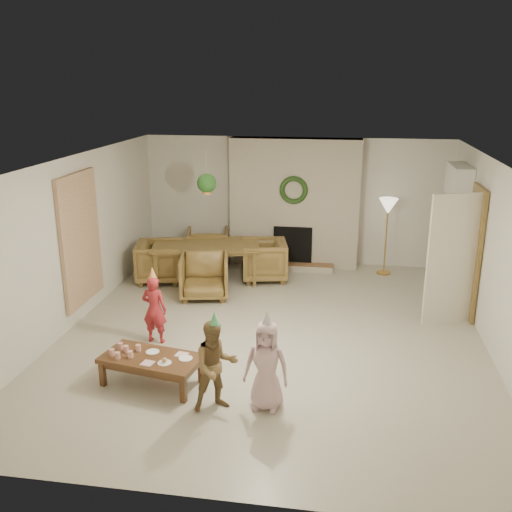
% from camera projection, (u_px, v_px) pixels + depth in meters
% --- Properties ---
extents(floor, '(7.00, 7.00, 0.00)m').
position_uv_depth(floor, '(272.00, 333.00, 8.32)').
color(floor, '#B7B29E').
rests_on(floor, ground).
extents(ceiling, '(7.00, 7.00, 0.00)m').
position_uv_depth(ceiling, '(273.00, 162.00, 7.57)').
color(ceiling, white).
rests_on(ceiling, wall_back).
extents(wall_back, '(7.00, 0.00, 7.00)m').
position_uv_depth(wall_back, '(295.00, 201.00, 11.24)').
color(wall_back, silver).
rests_on(wall_back, floor).
extents(wall_front, '(7.00, 0.00, 7.00)m').
position_uv_depth(wall_front, '(218.00, 375.00, 4.64)').
color(wall_front, silver).
rests_on(wall_front, floor).
extents(wall_left, '(0.00, 7.00, 7.00)m').
position_uv_depth(wall_left, '(72.00, 243.00, 8.39)').
color(wall_left, silver).
rests_on(wall_left, floor).
extents(wall_right, '(0.00, 7.00, 7.00)m').
position_uv_depth(wall_right, '(498.00, 262.00, 7.50)').
color(wall_right, silver).
rests_on(wall_right, floor).
extents(fireplace_mass, '(2.50, 0.40, 2.50)m').
position_uv_depth(fireplace_mass, '(294.00, 203.00, 11.05)').
color(fireplace_mass, '#511D15').
rests_on(fireplace_mass, floor).
extents(fireplace_hearth, '(1.60, 0.30, 0.12)m').
position_uv_depth(fireplace_hearth, '(292.00, 267.00, 11.08)').
color(fireplace_hearth, brown).
rests_on(fireplace_hearth, floor).
extents(fireplace_firebox, '(0.75, 0.12, 0.75)m').
position_uv_depth(fireplace_firebox, '(293.00, 245.00, 11.12)').
color(fireplace_firebox, black).
rests_on(fireplace_firebox, floor).
extents(fireplace_wreath, '(0.54, 0.10, 0.54)m').
position_uv_depth(fireplace_wreath, '(294.00, 190.00, 10.75)').
color(fireplace_wreath, '#1C3A15').
rests_on(fireplace_wreath, fireplace_mass).
extents(floor_lamp_base, '(0.27, 0.27, 0.03)m').
position_uv_depth(floor_lamp_base, '(384.00, 273.00, 10.88)').
color(floor_lamp_base, gold).
rests_on(floor_lamp_base, floor).
extents(floor_lamp_post, '(0.03, 0.03, 1.31)m').
position_uv_depth(floor_lamp_post, '(386.00, 239.00, 10.68)').
color(floor_lamp_post, gold).
rests_on(floor_lamp_post, floor).
extents(floor_lamp_shade, '(0.35, 0.35, 0.29)m').
position_uv_depth(floor_lamp_shade, '(388.00, 206.00, 10.49)').
color(floor_lamp_shade, beige).
rests_on(floor_lamp_shade, floor_lamp_post).
extents(bookshelf_carcass, '(0.30, 1.00, 2.20)m').
position_uv_depth(bookshelf_carcass, '(454.00, 229.00, 9.73)').
color(bookshelf_carcass, white).
rests_on(bookshelf_carcass, floor).
extents(bookshelf_shelf_a, '(0.30, 0.92, 0.03)m').
position_uv_depth(bookshelf_shelf_a, '(449.00, 265.00, 9.93)').
color(bookshelf_shelf_a, white).
rests_on(bookshelf_shelf_a, bookshelf_carcass).
extents(bookshelf_shelf_b, '(0.30, 0.92, 0.03)m').
position_uv_depth(bookshelf_shelf_b, '(451.00, 243.00, 9.81)').
color(bookshelf_shelf_b, white).
rests_on(bookshelf_shelf_b, bookshelf_carcass).
extents(bookshelf_shelf_c, '(0.30, 0.92, 0.03)m').
position_uv_depth(bookshelf_shelf_c, '(453.00, 221.00, 9.69)').
color(bookshelf_shelf_c, white).
rests_on(bookshelf_shelf_c, bookshelf_carcass).
extents(bookshelf_shelf_d, '(0.30, 0.92, 0.03)m').
position_uv_depth(bookshelf_shelf_d, '(456.00, 198.00, 9.57)').
color(bookshelf_shelf_d, white).
rests_on(bookshelf_shelf_d, bookshelf_carcass).
extents(books_row_lower, '(0.20, 0.40, 0.24)m').
position_uv_depth(books_row_lower, '(450.00, 260.00, 9.75)').
color(books_row_lower, '#9B3A1C').
rests_on(books_row_lower, bookshelf_shelf_a).
extents(books_row_mid, '(0.20, 0.44, 0.24)m').
position_uv_depth(books_row_mid, '(450.00, 235.00, 9.82)').
color(books_row_mid, '#244D85').
rests_on(books_row_mid, bookshelf_shelf_b).
extents(books_row_upper, '(0.20, 0.36, 0.22)m').
position_uv_depth(books_row_upper, '(454.00, 215.00, 9.56)').
color(books_row_upper, olive).
rests_on(books_row_upper, bookshelf_shelf_c).
extents(door_frame, '(0.05, 0.86, 2.04)m').
position_uv_depth(door_frame, '(474.00, 252.00, 8.70)').
color(door_frame, brown).
rests_on(door_frame, floor).
extents(door_leaf, '(0.77, 0.32, 2.00)m').
position_uv_depth(door_leaf, '(452.00, 260.00, 8.41)').
color(door_leaf, beige).
rests_on(door_leaf, floor).
extents(curtain_panel, '(0.06, 1.20, 2.00)m').
position_uv_depth(curtain_panel, '(80.00, 239.00, 8.58)').
color(curtain_panel, '#CDB691').
rests_on(curtain_panel, wall_left).
extents(dining_table, '(2.10, 1.44, 0.68)m').
position_uv_depth(dining_table, '(206.00, 263.00, 10.41)').
color(dining_table, brown).
rests_on(dining_table, floor).
extents(dining_chair_near, '(0.95, 0.97, 0.75)m').
position_uv_depth(dining_chair_near, '(204.00, 276.00, 9.60)').
color(dining_chair_near, brown).
rests_on(dining_chair_near, floor).
extents(dining_chair_far, '(0.95, 0.97, 0.75)m').
position_uv_depth(dining_chair_far, '(208.00, 248.00, 11.21)').
color(dining_chair_far, brown).
rests_on(dining_chair_far, floor).
extents(dining_chair_left, '(0.97, 0.95, 0.75)m').
position_uv_depth(dining_chair_left, '(160.00, 262.00, 10.37)').
color(dining_chair_left, brown).
rests_on(dining_chair_left, floor).
extents(dining_chair_right, '(0.97, 0.95, 0.75)m').
position_uv_depth(dining_chair_right, '(264.00, 260.00, 10.45)').
color(dining_chair_right, brown).
rests_on(dining_chair_right, floor).
extents(hanging_plant_cord, '(0.01, 0.01, 0.70)m').
position_uv_depth(hanging_plant_cord, '(206.00, 169.00, 9.28)').
color(hanging_plant_cord, tan).
rests_on(hanging_plant_cord, ceiling).
extents(hanging_plant_pot, '(0.16, 0.16, 0.12)m').
position_uv_depth(hanging_plant_pot, '(207.00, 190.00, 9.39)').
color(hanging_plant_pot, '#AC7437').
rests_on(hanging_plant_pot, hanging_plant_cord).
extents(hanging_plant_foliage, '(0.32, 0.32, 0.32)m').
position_uv_depth(hanging_plant_foliage, '(207.00, 183.00, 9.35)').
color(hanging_plant_foliage, '#1B4717').
rests_on(hanging_plant_foliage, hanging_plant_pot).
extents(coffee_table_top, '(1.29, 0.81, 0.06)m').
position_uv_depth(coffee_table_top, '(151.00, 359.00, 6.84)').
color(coffee_table_top, '#54341C').
rests_on(coffee_table_top, floor).
extents(coffee_table_apron, '(1.18, 0.71, 0.07)m').
position_uv_depth(coffee_table_apron, '(152.00, 363.00, 6.86)').
color(coffee_table_apron, '#54341C').
rests_on(coffee_table_apron, floor).
extents(coffee_leg_fl, '(0.08, 0.08, 0.31)m').
position_uv_depth(coffee_leg_fl, '(103.00, 374.00, 6.85)').
color(coffee_leg_fl, '#54341C').
rests_on(coffee_leg_fl, floor).
extents(coffee_leg_fr, '(0.08, 0.08, 0.31)m').
position_uv_depth(coffee_leg_fr, '(183.00, 390.00, 6.50)').
color(coffee_leg_fr, '#54341C').
rests_on(coffee_leg_fr, floor).
extents(coffee_leg_bl, '(0.08, 0.08, 0.31)m').
position_uv_depth(coffee_leg_bl, '(125.00, 356.00, 7.29)').
color(coffee_leg_bl, '#54341C').
rests_on(coffee_leg_bl, floor).
extents(coffee_leg_br, '(0.08, 0.08, 0.31)m').
position_uv_depth(coffee_leg_br, '(201.00, 370.00, 6.94)').
color(coffee_leg_br, '#54341C').
rests_on(coffee_leg_br, floor).
extents(cup_a, '(0.08, 0.08, 0.08)m').
position_uv_depth(cup_a, '(112.00, 352.00, 6.85)').
color(cup_a, white).
rests_on(cup_a, coffee_table_top).
extents(cup_b, '(0.08, 0.08, 0.08)m').
position_uv_depth(cup_b, '(120.00, 346.00, 7.01)').
color(cup_b, white).
rests_on(cup_b, coffee_table_top).
extents(cup_c, '(0.08, 0.08, 0.08)m').
position_uv_depth(cup_c, '(118.00, 355.00, 6.77)').
color(cup_c, white).
rests_on(cup_c, coffee_table_top).
extents(cup_d, '(0.08, 0.08, 0.08)m').
position_uv_depth(cup_d, '(126.00, 349.00, 6.93)').
color(cup_d, white).
rests_on(cup_d, coffee_table_top).
extents(cup_e, '(0.08, 0.08, 0.08)m').
position_uv_depth(cup_e, '(130.00, 354.00, 6.79)').
color(cup_e, white).
rests_on(cup_e, coffee_table_top).
extents(cup_f, '(0.08, 0.08, 0.08)m').
position_uv_depth(cup_f, '(138.00, 348.00, 6.96)').
color(cup_f, white).
rests_on(cup_f, coffee_table_top).
extents(plate_a, '(0.19, 0.19, 0.01)m').
position_uv_depth(plate_a, '(153.00, 352.00, 6.95)').
color(plate_a, white).
rests_on(plate_a, coffee_table_top).
extents(plate_b, '(0.19, 0.19, 0.01)m').
position_uv_depth(plate_b, '(165.00, 363.00, 6.67)').
color(plate_b, white).
rests_on(plate_b, coffee_table_top).
extents(plate_c, '(0.19, 0.19, 0.01)m').
position_uv_depth(plate_c, '(186.00, 358.00, 6.78)').
color(plate_c, white).
rests_on(plate_c, coffee_table_top).
extents(food_scoop, '(0.08, 0.08, 0.06)m').
position_uv_depth(food_scoop, '(164.00, 360.00, 6.66)').
color(food_scoop, tan).
rests_on(food_scoop, plate_b).
extents(napkin_left, '(0.16, 0.16, 0.01)m').
position_uv_depth(napkin_left, '(148.00, 363.00, 6.67)').
color(napkin_left, '#DCA2A9').
rests_on(napkin_left, coffee_table_top).
extents(napkin_right, '(0.16, 0.16, 0.01)m').
position_uv_depth(napkin_right, '(182.00, 354.00, 6.88)').
color(napkin_right, '#DCA2A9').
rests_on(napkin_right, coffee_table_top).
extents(child_red, '(0.38, 0.26, 0.98)m').
position_uv_depth(child_red, '(154.00, 309.00, 7.92)').
color(child_red, maroon).
rests_on(child_red, floor).
extents(party_hat_red, '(0.18, 0.18, 0.19)m').
position_uv_depth(party_hat_red, '(152.00, 273.00, 7.76)').
color(party_hat_red, '#E4D34C').
rests_on(party_hat_red, child_red).
extents(child_plaid, '(0.64, 0.59, 1.06)m').
position_uv_depth(child_plaid, '(215.00, 366.00, 6.27)').
color(child_plaid, '#9A402A').
rests_on(child_plaid, floor).
extents(party_hat_plaid, '(0.14, 0.14, 0.17)m').
position_uv_depth(party_hat_plaid, '(214.00, 319.00, 6.10)').
color(party_hat_plaid, '#4CB268').
rests_on(party_hat_plaid, child_plaid).
extents(child_pink, '(0.54, 0.39, 1.04)m').
position_uv_depth(child_pink, '(266.00, 366.00, 6.29)').
color(child_pink, '#CEA5AB').
rests_on(child_pink, floor).
extents(party_hat_pink, '(0.17, 0.17, 0.19)m').
position_uv_depth(party_hat_pink, '(267.00, 319.00, 6.13)').
color(party_hat_pink, silver).
rests_on(party_hat_pink, child_pink).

